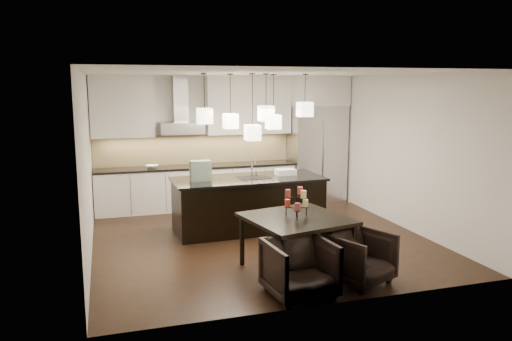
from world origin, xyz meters
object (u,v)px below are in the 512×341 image
object	(u,v)px
armchair_left	(300,269)
island_body	(248,205)
dining_table	(296,244)
armchair_right	(360,257)
refrigerator	(317,154)

from	to	relation	value
armchair_left	island_body	bearing A→B (deg)	80.35
dining_table	armchair_right	bearing A→B (deg)	-57.58
refrigerator	island_body	xyz separation A→B (m)	(-2.14, -1.82, -0.61)
refrigerator	island_body	bearing A→B (deg)	-139.55
armchair_left	armchair_right	distance (m)	0.95
island_body	refrigerator	bearing A→B (deg)	38.93
island_body	dining_table	size ratio (longest dim) A/B	2.01
refrigerator	dining_table	world-z (taller)	refrigerator
island_body	armchair_left	world-z (taller)	island_body
armchair_left	armchair_right	size ratio (longest dim) A/B	1.05
dining_table	island_body	bearing A→B (deg)	80.59
island_body	armchair_right	bearing A→B (deg)	-76.89
island_body	dining_table	world-z (taller)	island_body
island_body	armchair_right	size ratio (longest dim) A/B	3.44
dining_table	armchair_right	size ratio (longest dim) A/B	1.71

